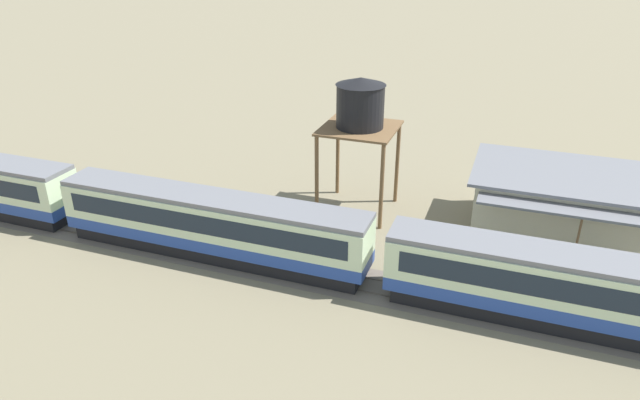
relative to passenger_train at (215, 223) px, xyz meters
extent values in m
plane|color=#7A7056|center=(-0.19, -0.07, -2.32)|extent=(600.00, 600.00, 0.00)
cube|color=#234293|center=(21.34, 0.00, -1.02)|extent=(20.39, 2.86, 0.80)
cube|color=beige|center=(21.34, 0.00, 0.47)|extent=(20.39, 2.86, 2.18)
cube|color=#192330|center=(21.34, 0.00, 0.58)|extent=(18.76, 2.90, 1.22)
cube|color=slate|center=(21.34, 0.00, 1.71)|extent=(20.39, 2.69, 0.30)
cube|color=black|center=(21.34, 0.00, -1.86)|extent=(19.58, 2.46, 0.88)
cylinder|color=black|center=(14.61, -0.72, -1.87)|extent=(0.90, 0.18, 0.90)
cylinder|color=black|center=(14.61, 0.72, -1.87)|extent=(0.90, 0.18, 0.90)
cube|color=#234293|center=(-0.26, 0.00, -1.02)|extent=(20.39, 2.86, 0.80)
cube|color=beige|center=(-0.26, 0.00, 0.47)|extent=(20.39, 2.86, 2.18)
cube|color=#192330|center=(-0.26, 0.00, 0.58)|extent=(18.76, 2.90, 1.22)
cube|color=slate|center=(-0.26, 0.00, 1.71)|extent=(20.39, 2.69, 0.30)
cube|color=black|center=(-0.26, 0.00, -1.86)|extent=(19.58, 2.46, 0.88)
cylinder|color=black|center=(6.47, -0.72, -1.87)|extent=(0.90, 0.18, 0.90)
cylinder|color=black|center=(6.47, 0.72, -1.87)|extent=(0.90, 0.18, 0.90)
cylinder|color=black|center=(-6.99, -0.72, -1.87)|extent=(0.90, 0.18, 0.90)
cylinder|color=black|center=(-6.99, 0.72, -1.87)|extent=(0.90, 0.18, 0.90)
cylinder|color=black|center=(-15.14, -0.72, -1.87)|extent=(0.90, 0.18, 0.90)
cylinder|color=black|center=(-15.14, 0.72, -1.87)|extent=(0.90, 0.18, 0.90)
cube|color=#665B51|center=(-4.92, 0.00, -2.31)|extent=(120.32, 3.60, 0.01)
cube|color=#4C4238|center=(-4.92, -0.72, -2.30)|extent=(120.32, 0.12, 0.04)
cube|color=#4C4238|center=(-4.92, 0.72, -2.30)|extent=(120.32, 0.12, 0.04)
cube|color=beige|center=(21.15, 10.45, -0.16)|extent=(12.45, 7.49, 4.32)
cube|color=slate|center=(21.15, 10.45, 2.10)|extent=(13.45, 8.09, 0.20)
cube|color=slate|center=(21.15, 5.90, 1.60)|extent=(11.95, 1.60, 0.16)
cylinder|color=brown|center=(21.15, 5.30, -0.40)|extent=(0.14, 0.14, 3.84)
cylinder|color=brown|center=(8.81, 11.80, 0.81)|extent=(0.28, 0.28, 6.24)
cylinder|color=brown|center=(4.13, 11.80, 0.81)|extent=(0.28, 0.28, 6.24)
cylinder|color=brown|center=(8.81, 7.12, 0.81)|extent=(0.28, 0.28, 6.24)
cylinder|color=brown|center=(4.13, 7.12, 0.81)|extent=(0.28, 0.28, 6.24)
cube|color=brown|center=(6.47, 9.46, 4.01)|extent=(5.18, 5.18, 0.16)
cylinder|color=black|center=(6.47, 9.46, 5.58)|extent=(3.30, 3.30, 2.99)
cone|color=black|center=(6.47, 9.46, 7.33)|extent=(3.47, 3.47, 0.50)
camera|label=1|loc=(16.89, -27.33, 16.56)|focal=32.00mm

